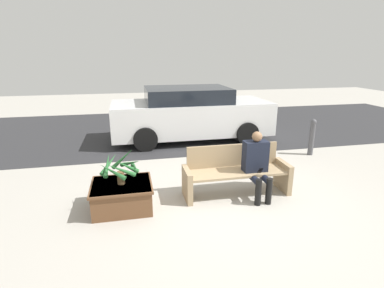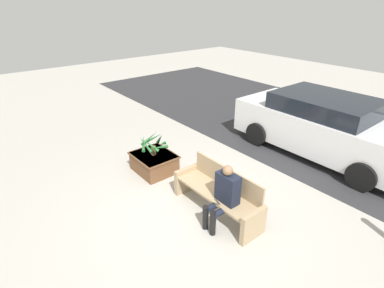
{
  "view_description": "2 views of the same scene",
  "coord_description": "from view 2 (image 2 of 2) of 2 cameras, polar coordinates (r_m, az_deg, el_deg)",
  "views": [
    {
      "loc": [
        -1.53,
        -4.32,
        2.4
      ],
      "look_at": [
        -0.47,
        0.65,
        0.86
      ],
      "focal_mm": 28.0,
      "sensor_mm": 36.0,
      "label": 1
    },
    {
      "loc": [
        3.44,
        -2.91,
        3.59
      ],
      "look_at": [
        -0.96,
        0.65,
        0.83
      ],
      "focal_mm": 28.0,
      "sensor_mm": 36.0,
      "label": 2
    }
  ],
  "objects": [
    {
      "name": "planter_box",
      "position": [
        6.88,
        -7.22,
        -3.43
      ],
      "size": [
        0.95,
        0.82,
        0.43
      ],
      "color": "brown",
      "rests_on": "ground_plane"
    },
    {
      "name": "ground_plane",
      "position": [
        5.76,
        1.0,
        -12.53
      ],
      "size": [
        30.0,
        30.0,
        0.0
      ],
      "primitive_type": "plane",
      "color": "#ADA89E"
    },
    {
      "name": "bench",
      "position": [
        5.55,
        5.14,
        -9.19
      ],
      "size": [
        1.86,
        0.55,
        0.85
      ],
      "color": "tan",
      "rests_on": "ground_plane"
    },
    {
      "name": "person_seated",
      "position": [
        5.14,
        6.09,
        -9.44
      ],
      "size": [
        0.41,
        0.57,
        1.15
      ],
      "color": "black",
      "rests_on": "ground_plane"
    },
    {
      "name": "road_surface",
      "position": [
        9.66,
        26.28,
        1.4
      ],
      "size": [
        20.0,
        6.0,
        0.01
      ],
      "primitive_type": "cube",
      "color": "#2D2D30",
      "rests_on": "ground_plane"
    },
    {
      "name": "potted_plant",
      "position": [
        6.65,
        -7.46,
        0.11
      ],
      "size": [
        0.65,
        0.66,
        0.54
      ],
      "color": "brown",
      "rests_on": "planter_box"
    },
    {
      "name": "parked_car",
      "position": [
        8.12,
        23.98,
        3.16
      ],
      "size": [
        4.43,
        1.98,
        1.49
      ],
      "color": "silver",
      "rests_on": "ground_plane"
    }
  ]
}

